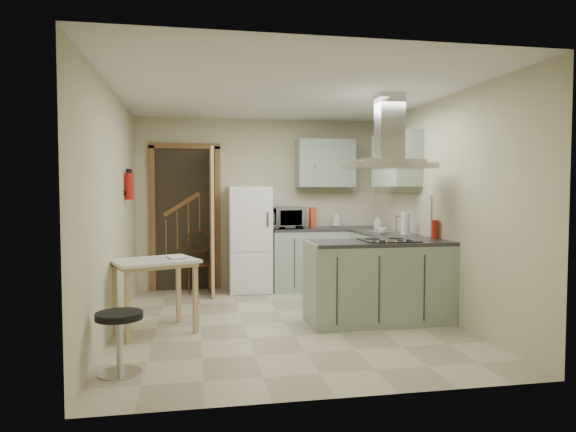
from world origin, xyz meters
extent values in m
plane|color=#BDB193|center=(0.00, 0.00, 0.00)|extent=(4.20, 4.20, 0.00)
plane|color=silver|center=(0.00, 0.00, 2.50)|extent=(4.20, 4.20, 0.00)
plane|color=#C0BB94|center=(0.00, 2.10, 1.25)|extent=(3.60, 0.00, 3.60)
plane|color=#C0BB94|center=(-1.80, 0.00, 1.25)|extent=(0.00, 4.20, 4.20)
plane|color=#C0BB94|center=(1.80, 0.00, 1.25)|extent=(0.00, 4.20, 4.20)
cube|color=brown|center=(-1.10, 2.07, 1.05)|extent=(1.10, 0.12, 2.10)
cube|color=white|center=(-0.20, 1.80, 0.75)|extent=(0.60, 0.60, 1.50)
cube|color=#9EB2A0|center=(0.66, 1.80, 0.45)|extent=(1.08, 0.60, 0.90)
cube|color=#9EB2A0|center=(1.50, 1.12, 0.45)|extent=(0.60, 1.95, 0.90)
cube|color=beige|center=(0.96, 2.09, 1.15)|extent=(1.68, 0.02, 0.50)
cube|color=#9EB2A0|center=(0.95, 1.93, 1.85)|extent=(0.85, 0.35, 0.70)
cube|color=#9EB2A0|center=(1.62, 0.85, 1.85)|extent=(0.35, 0.90, 0.70)
cube|color=#9EB2A0|center=(1.02, -0.18, 0.45)|extent=(1.55, 0.65, 0.90)
cube|color=black|center=(1.12, -0.18, 0.91)|extent=(0.58, 0.50, 0.01)
cube|color=silver|center=(1.12, -0.18, 1.72)|extent=(0.90, 0.55, 0.10)
cube|color=silver|center=(1.50, 0.95, 0.91)|extent=(0.45, 0.40, 0.01)
cylinder|color=#B2140F|center=(-1.74, 0.90, 1.50)|extent=(0.10, 0.10, 0.32)
cube|color=tan|center=(-1.38, -0.16, 0.38)|extent=(0.97, 0.86, 0.75)
cube|color=#4F321A|center=(-0.92, 1.85, 0.40)|extent=(0.37, 0.37, 0.81)
cylinder|color=black|center=(-1.57, -1.32, 0.25)|extent=(0.49, 0.49, 0.50)
imported|color=black|center=(0.29, 1.76, 1.05)|extent=(0.59, 0.43, 0.31)
cylinder|color=white|center=(1.11, 1.87, 1.00)|extent=(0.17, 0.17, 0.20)
cube|color=#D94519|center=(0.77, 1.94, 1.05)|extent=(0.10, 0.20, 0.29)
imported|color=#ACAEB8|center=(1.59, 1.43, 1.00)|extent=(0.12, 0.12, 0.20)
cylinder|color=silver|center=(1.60, 0.47, 1.04)|extent=(0.12, 0.12, 0.29)
imported|color=silver|center=(1.33, 0.53, 0.95)|extent=(0.14, 0.14, 0.09)
cylinder|color=#AB1D0E|center=(1.75, -0.03, 1.01)|extent=(0.09, 0.09, 0.21)
imported|color=#A63747|center=(-1.24, -0.13, 0.81)|extent=(0.24, 0.28, 0.11)
camera|label=1|loc=(-0.97, -5.50, 1.47)|focal=32.00mm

